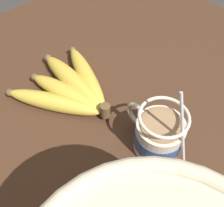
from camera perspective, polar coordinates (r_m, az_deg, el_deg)
The scene contains 3 objects.
table at distance 52.90cm, azimuth 2.16°, elevation -4.97°, with size 107.64×107.64×3.69cm.
coffee_mug at distance 45.56cm, azimuth 10.56°, elevation -6.97°, with size 14.27×8.81×16.70cm.
banana_bunch at distance 55.22cm, azimuth -9.50°, elevation 3.69°, with size 23.70×21.91×4.35cm.
Camera 1 is at (-20.27, 21.64, 45.65)cm, focal length 40.00 mm.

